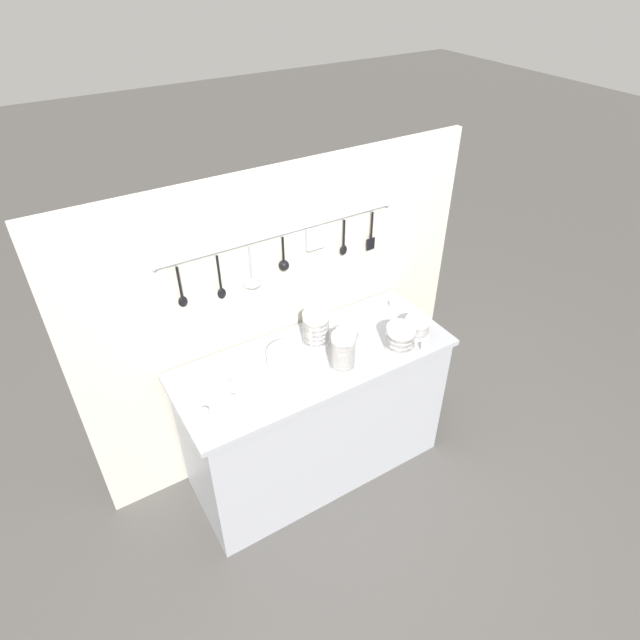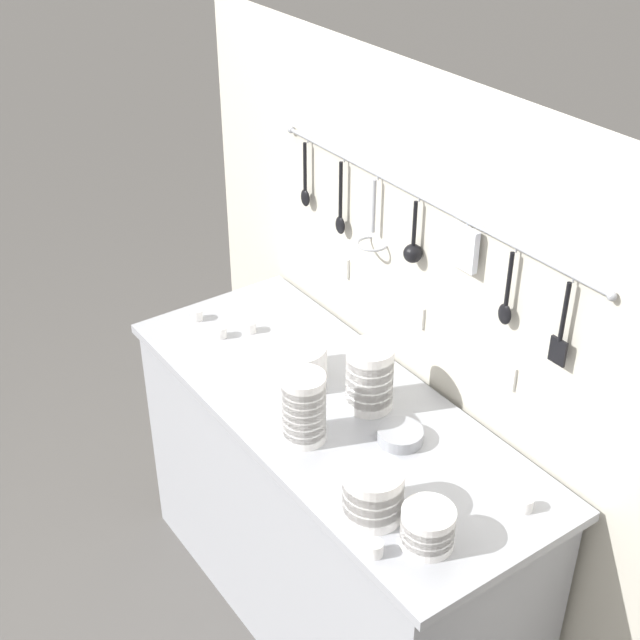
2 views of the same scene
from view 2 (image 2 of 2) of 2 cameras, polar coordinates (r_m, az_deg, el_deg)
ground_plane at (r=3.25m, az=0.66°, el=-17.82°), size 20.00×20.00×0.00m
counter at (r=2.93m, az=0.71°, el=-12.27°), size 1.50×0.60×0.88m
back_wall at (r=2.80m, az=6.34°, el=-2.55°), size 2.30×0.11×1.81m
bowl_stack_wide_centre at (r=2.26m, az=3.41°, el=-10.99°), size 0.15×0.15×0.14m
bowl_stack_short_front at (r=2.59m, az=3.19°, el=-3.67°), size 0.14×0.14×0.20m
bowl_stack_back_corner at (r=2.46m, az=-1.03°, el=-5.63°), size 0.12×0.12×0.21m
bowl_stack_nested_right at (r=2.21m, az=6.91°, el=-13.04°), size 0.13×0.13×0.11m
plate_stack at (r=2.71m, az=-1.65°, el=-2.73°), size 0.20×0.20×0.13m
steel_mixing_bowl at (r=2.52m, az=5.16°, el=-7.36°), size 0.13×0.13×0.04m
cup_beside_plates at (r=2.20m, az=3.53°, el=-14.40°), size 0.04×0.04×0.04m
cup_back_right at (r=2.95m, az=-6.39°, el=-0.76°), size 0.04×0.04×0.04m
cup_back_left at (r=3.06m, az=-7.90°, el=0.34°), size 0.04×0.04×0.04m
cup_centre at (r=2.97m, az=-4.52°, el=-0.43°), size 0.04×0.04×0.04m
cup_mid_row at (r=2.36m, az=12.98°, el=-11.41°), size 0.04×0.04×0.04m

